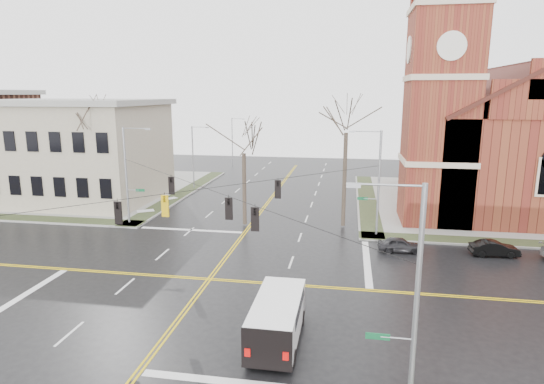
% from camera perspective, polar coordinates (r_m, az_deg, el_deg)
% --- Properties ---
extents(ground, '(120.00, 120.00, 0.00)m').
position_cam_1_polar(ground, '(31.16, -7.88, -10.78)').
color(ground, black).
rests_on(ground, ground).
extents(sidewalks, '(80.00, 80.00, 0.17)m').
position_cam_1_polar(sidewalks, '(31.13, -7.88, -10.65)').
color(sidewalks, gray).
rests_on(sidewalks, ground).
extents(road_markings, '(100.00, 100.00, 0.01)m').
position_cam_1_polar(road_markings, '(31.15, -7.88, -10.77)').
color(road_markings, gold).
rests_on(road_markings, ground).
extents(church, '(24.28, 27.48, 27.50)m').
position_cam_1_polar(church, '(54.56, 26.76, 7.07)').
color(church, maroon).
rests_on(church, ground).
extents(civic_building_a, '(18.00, 14.00, 11.00)m').
position_cam_1_polar(civic_building_a, '(56.87, -23.41, 4.55)').
color(civic_building_a, tan).
rests_on(civic_building_a, ground).
extents(signal_pole_ne, '(2.75, 0.22, 9.00)m').
position_cam_1_polar(signal_pole_ne, '(39.52, 13.01, 1.46)').
color(signal_pole_ne, gray).
rests_on(signal_pole_ne, ground).
extents(signal_pole_nw, '(2.75, 0.22, 9.00)m').
position_cam_1_polar(signal_pole_nw, '(44.32, -17.65, 2.35)').
color(signal_pole_nw, gray).
rests_on(signal_pole_nw, ground).
extents(signal_pole_se, '(2.75, 0.22, 9.00)m').
position_cam_1_polar(signal_pole_se, '(17.51, 17.14, -12.54)').
color(signal_pole_se, gray).
rests_on(signal_pole_se, ground).
extents(span_wires, '(23.02, 23.02, 0.03)m').
position_cam_1_polar(span_wires, '(29.31, -8.23, 0.45)').
color(span_wires, black).
rests_on(span_wires, ground).
extents(traffic_signals, '(8.21, 8.26, 1.30)m').
position_cam_1_polar(traffic_signals, '(28.85, -8.59, -1.28)').
color(traffic_signals, black).
rests_on(traffic_signals, ground).
extents(streetlight_north_a, '(2.30, 0.20, 8.00)m').
position_cam_1_polar(streetlight_north_a, '(59.14, -9.77, 4.63)').
color(streetlight_north_a, gray).
rests_on(streetlight_north_a, ground).
extents(streetlight_north_b, '(2.30, 0.20, 8.00)m').
position_cam_1_polar(streetlight_north_b, '(78.16, -4.91, 6.58)').
color(streetlight_north_b, gray).
rests_on(streetlight_north_b, ground).
extents(cargo_van, '(2.28, 5.85, 2.22)m').
position_cam_1_polar(cargo_van, '(23.48, 0.75, -15.19)').
color(cargo_van, white).
rests_on(cargo_van, ground).
extents(parked_car_a, '(3.43, 1.50, 1.15)m').
position_cam_1_polar(parked_car_a, '(37.10, 15.76, -6.38)').
color(parked_car_a, black).
rests_on(parked_car_a, ground).
extents(parked_car_b, '(3.65, 1.52, 1.17)m').
position_cam_1_polar(parked_car_b, '(38.75, 26.12, -6.38)').
color(parked_car_b, black).
rests_on(parked_car_b, ground).
extents(tree_nw_far, '(4.00, 4.00, 12.88)m').
position_cam_1_polar(tree_nw_far, '(47.62, -21.30, 8.02)').
color(tree_nw_far, '#362E22').
rests_on(tree_nw_far, ground).
extents(tree_nw_near, '(4.00, 4.00, 10.00)m').
position_cam_1_polar(tree_nw_near, '(41.39, -3.56, 5.46)').
color(tree_nw_near, '#362E22').
rests_on(tree_nw_near, ground).
extents(tree_ne, '(4.00, 4.00, 12.86)m').
position_cam_1_polar(tree_ne, '(41.14, 9.30, 8.13)').
color(tree_ne, '#362E22').
rests_on(tree_ne, ground).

